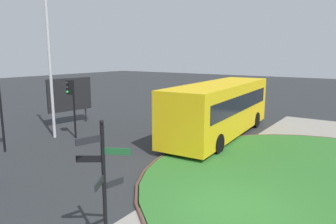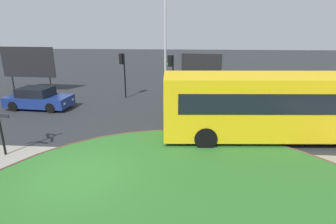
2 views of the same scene
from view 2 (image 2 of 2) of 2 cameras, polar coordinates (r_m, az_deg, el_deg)
ground at (r=10.26m, az=-18.73°, el=-13.15°), size 120.00×120.00×0.00m
sidewalk_paving at (r=8.91m, az=-23.32°, el=-18.78°), size 32.00×8.39×0.02m
bus_yellow at (r=13.30m, az=21.57°, el=1.34°), size 10.29×3.25×3.06m
car_near_lane at (r=19.46m, az=-25.96°, el=2.57°), size 4.24×2.10×1.40m
traffic_light_near at (r=20.29m, az=-9.71°, el=9.78°), size 0.48×0.32×3.31m
traffic_light_far at (r=18.97m, az=0.62°, el=9.45°), size 0.49×0.29×3.28m
lamppost_tall at (r=19.86m, az=-0.59°, el=16.24°), size 0.32×0.32×8.69m
billboard_left at (r=22.12m, az=7.15°, el=9.29°), size 3.21×0.57×3.12m
billboard_right at (r=24.99m, az=-27.70°, el=9.31°), size 4.65×0.46×3.65m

